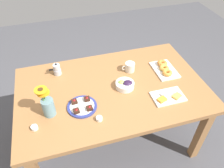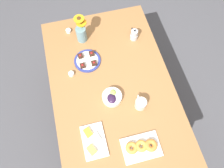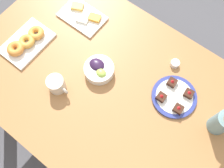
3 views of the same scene
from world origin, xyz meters
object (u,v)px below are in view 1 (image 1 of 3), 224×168
object	(u,v)px
coffee_mug	(130,67)
flower_vase	(48,106)
moka_pot	(57,70)
jam_cup_berry	(34,128)
dining_table	(112,95)
grape_bowl	(125,85)
cheese_platter	(168,97)
jam_cup_honey	(99,119)
croissant_platter	(164,69)
dessert_plate	(82,106)

from	to	relation	value
coffee_mug	flower_vase	size ratio (longest dim) A/B	0.48
flower_vase	moka_pot	distance (m)	0.47
jam_cup_berry	flower_vase	xyz separation A→B (m)	(-0.12, -0.11, 0.08)
dining_table	grape_bowl	bearing A→B (deg)	165.87
moka_pot	jam_cup_berry	bearing A→B (deg)	68.80
grape_bowl	cheese_platter	xyz separation A→B (m)	(-0.30, 0.22, -0.02)
cheese_platter	flower_vase	size ratio (longest dim) A/B	1.00
moka_pot	jam_cup_honey	bearing A→B (deg)	110.76
jam_cup_berry	croissant_platter	bearing A→B (deg)	-163.80
dessert_plate	coffee_mug	bearing A→B (deg)	-147.51
cheese_platter	jam_cup_honey	xyz separation A→B (m)	(0.59, 0.07, 0.00)
dining_table	coffee_mug	size ratio (longest dim) A/B	12.93
coffee_mug	jam_cup_honey	xyz separation A→B (m)	(0.41, 0.48, -0.03)
coffee_mug	croissant_platter	distance (m)	0.32
croissant_platter	jam_cup_berry	world-z (taller)	croissant_platter
dessert_plate	moka_pot	xyz separation A→B (m)	(0.14, -0.46, 0.04)
cheese_platter	jam_cup_berry	bearing A→B (deg)	0.76
jam_cup_berry	dessert_plate	world-z (taller)	dessert_plate
moka_pot	dining_table	bearing A→B (deg)	143.47
dining_table	cheese_platter	world-z (taller)	cheese_platter
croissant_platter	dessert_plate	size ratio (longest dim) A/B	1.21
dining_table	dessert_plate	size ratio (longest dim) A/B	6.91
jam_cup_berry	dessert_plate	bearing A→B (deg)	-163.37
dining_table	grape_bowl	size ratio (longest dim) A/B	10.12
cheese_platter	moka_pot	distance (m)	1.00
grape_bowl	jam_cup_honey	world-z (taller)	grape_bowl
grape_bowl	flower_vase	world-z (taller)	flower_vase
dessert_plate	flower_vase	bearing A→B (deg)	-0.68
cheese_platter	dessert_plate	world-z (taller)	dessert_plate
coffee_mug	cheese_platter	distance (m)	0.46
moka_pot	coffee_mug	bearing A→B (deg)	167.72
jam_cup_honey	jam_cup_berry	distance (m)	0.46
grape_bowl	jam_cup_berry	world-z (taller)	grape_bowl
dessert_plate	jam_cup_berry	bearing A→B (deg)	16.63
dining_table	croissant_platter	bearing A→B (deg)	-170.85
jam_cup_berry	moka_pot	size ratio (longest dim) A/B	0.40
dining_table	dessert_plate	distance (m)	0.34
jam_cup_honey	coffee_mug	bearing A→B (deg)	-130.37
dessert_plate	croissant_platter	bearing A→B (deg)	-163.99
jam_cup_berry	coffee_mug	bearing A→B (deg)	-153.59
coffee_mug	moka_pot	bearing A→B (deg)	-12.28
cheese_platter	dessert_plate	bearing A→B (deg)	-7.73
dining_table	moka_pot	size ratio (longest dim) A/B	13.45
dining_table	jam_cup_berry	xyz separation A→B (m)	(0.65, 0.26, 0.10)
coffee_mug	jam_cup_honey	world-z (taller)	coffee_mug
jam_cup_honey	jam_cup_berry	size ratio (longest dim) A/B	1.00
jam_cup_honey	dining_table	bearing A→B (deg)	-121.47
coffee_mug	jam_cup_honey	bearing A→B (deg)	49.63
coffee_mug	croissant_platter	size ratio (longest dim) A/B	0.44
croissant_platter	jam_cup_honey	distance (m)	0.82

